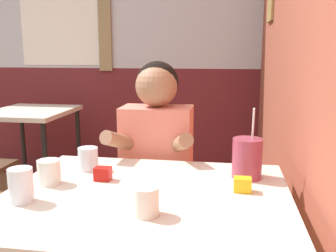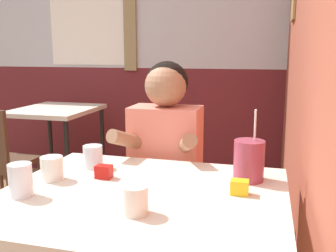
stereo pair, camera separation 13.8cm
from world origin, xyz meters
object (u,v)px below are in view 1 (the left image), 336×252
object	(u,v)px
main_table	(146,214)
cocktail_pitcher	(247,158)
background_table	(31,123)
person_seated	(157,177)

from	to	relation	value
main_table	cocktail_pitcher	size ratio (longest dim) A/B	3.59
main_table	background_table	size ratio (longest dim) A/B	1.25
background_table	cocktail_pitcher	world-z (taller)	cocktail_pitcher
main_table	cocktail_pitcher	distance (m)	0.44
main_table	person_seated	world-z (taller)	person_seated
person_seated	cocktail_pitcher	size ratio (longest dim) A/B	4.45
main_table	person_seated	size ratio (longest dim) A/B	0.81
main_table	background_table	distance (m)	2.15
background_table	cocktail_pitcher	distance (m)	2.24
main_table	person_seated	distance (m)	0.58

